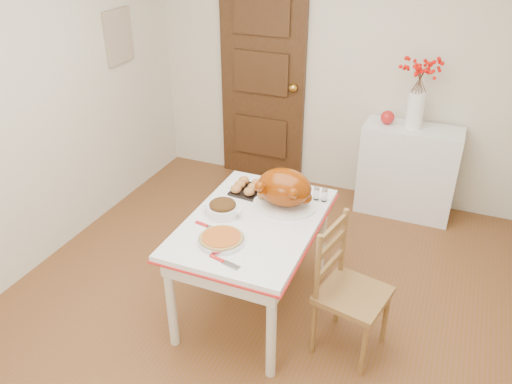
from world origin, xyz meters
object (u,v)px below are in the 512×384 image
at_px(kitchen_table, 253,265).
at_px(turkey_platter, 284,189).
at_px(pumpkin_pie, 221,238).
at_px(sideboard, 407,171).
at_px(chair_oak, 353,292).

height_order(kitchen_table, turkey_platter, turkey_platter).
xyz_separation_m(turkey_platter, pumpkin_pie, (-0.20, -0.53, -0.11)).
height_order(sideboard, kitchen_table, sideboard).
xyz_separation_m(sideboard, kitchen_table, (-0.77, -1.72, -0.05)).
relative_size(chair_oak, pumpkin_pie, 3.23).
bearing_deg(kitchen_table, chair_oak, -9.38).
bearing_deg(pumpkin_pie, sideboard, 67.35).
bearing_deg(turkey_platter, chair_oak, -27.51).
bearing_deg(kitchen_table, turkey_platter, 61.09).
relative_size(kitchen_table, chair_oak, 1.36).
xyz_separation_m(sideboard, pumpkin_pie, (-0.85, -2.03, 0.33)).
bearing_deg(sideboard, pumpkin_pie, -112.65).
bearing_deg(pumpkin_pie, turkey_platter, 69.11).
height_order(turkey_platter, pumpkin_pie, turkey_platter).
relative_size(sideboard, chair_oak, 0.93).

